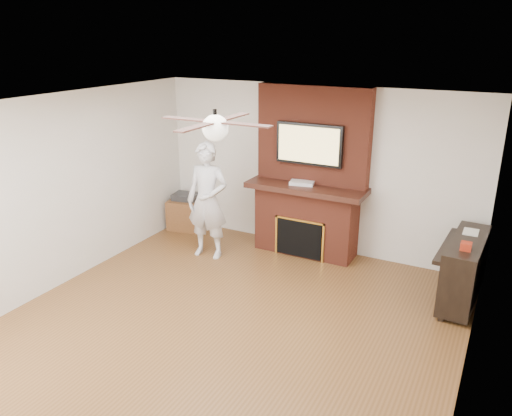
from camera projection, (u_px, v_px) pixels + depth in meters
The scene contains 12 objects.
room_shell at pixel (218, 230), 5.21m from camera, with size 5.36×5.86×2.86m.
fireplace at pixel (309, 189), 7.43m from camera, with size 1.78×0.64×2.50m.
tv at pixel (309, 144), 7.16m from camera, with size 1.00×0.08×0.60m.
ceiling_fan at pixel (215, 127), 4.85m from camera, with size 1.21×1.21×0.31m.
person at pixel (207, 201), 7.30m from camera, with size 0.64×0.42×1.74m, color silver.
side_table at pixel (187, 212), 8.57m from camera, with size 0.62×0.62×0.61m.
piano at pixel (464, 268), 6.15m from camera, with size 0.54×1.30×0.93m.
cable_box at pixel (302, 183), 7.34m from camera, with size 0.35×0.20×0.05m, color silver.
candle_orange at pixel (292, 250), 7.61m from camera, with size 0.07×0.07×0.13m, color #C37116.
candle_green at pixel (301, 254), 7.53m from camera, with size 0.07×0.07×0.08m, color #348235.
candle_cream at pixel (309, 253), 7.52m from camera, with size 0.07×0.07×0.12m, color beige.
candle_blue at pixel (309, 253), 7.53m from camera, with size 0.07×0.07×0.09m, color #33409B.
Camera 1 is at (2.60, -4.10, 3.20)m, focal length 35.00 mm.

